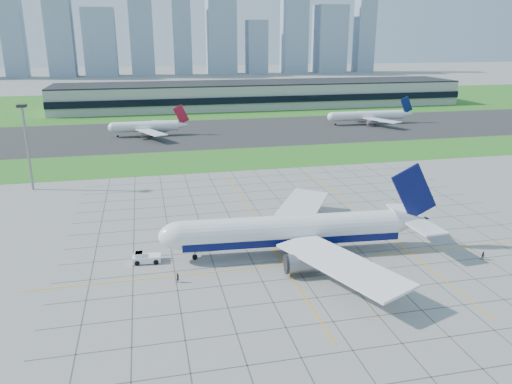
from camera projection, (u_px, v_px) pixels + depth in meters
ground at (327, 256)px, 105.26m from camera, size 1400.00×1400.00×0.00m
grass_median at (243, 158)px, 188.98m from camera, size 700.00×35.00×0.04m
asphalt_taxiway at (221, 132)px, 240.15m from camera, size 700.00×75.00×0.04m
grass_far at (196, 103)px, 342.49m from camera, size 700.00×145.00×0.04m
apron_markings at (312, 236)px, 115.66m from camera, size 120.00×130.00×0.03m
terminal at (261, 94)px, 325.17m from camera, size 260.00×43.00×15.80m
light_mast at (26, 137)px, 146.13m from camera, size 2.50×2.50×25.60m
city_skyline at (161, 22)px, 569.48m from camera, size 523.00×32.40×160.00m
airliner at (293, 231)px, 105.31m from camera, size 59.97×60.60×18.87m
pushback_tug at (145, 258)px, 102.16m from camera, size 8.33×3.24×2.30m
crew_near at (178, 278)px, 93.88m from camera, size 0.78×0.85×1.94m
crew_far at (483, 256)px, 103.35m from camera, size 1.07×0.95×1.82m
distant_jet_1 at (147, 126)px, 229.87m from camera, size 34.60×42.66×14.08m
distant_jet_2 at (368, 116)px, 260.97m from camera, size 45.40×42.66×14.08m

